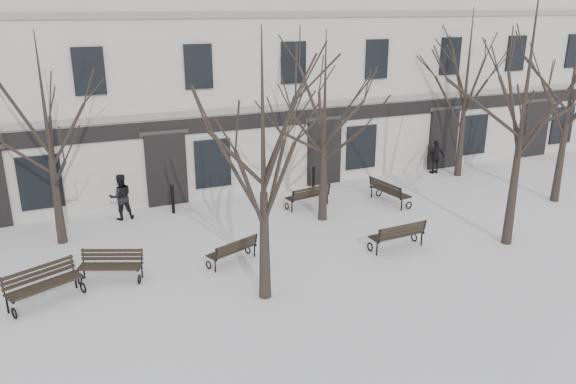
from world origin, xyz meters
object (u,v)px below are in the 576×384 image
tree_1 (263,137)px  tree_2 (527,86)px  tree_3 (574,77)px  bench_2 (398,234)px  bench_3 (111,265)px  bench_5 (389,191)px  bench_0 (44,284)px  bench_4 (308,195)px  bench_1 (233,250)px

tree_1 → tree_2: tree_2 is taller
tree_3 → bench_2: tree_3 is taller
bench_2 → bench_3: bearing=-12.2°
bench_2 → bench_5: bearing=-122.3°
tree_3 → bench_0: bearing=-178.1°
bench_2 → tree_1: bearing=10.7°
tree_1 → bench_4: size_ratio=3.79×
bench_4 → bench_2: bearing=91.3°
bench_0 → bench_1: size_ratio=1.19×
bench_4 → bench_5: bearing=154.6°
bench_2 → bench_3: (-8.88, 1.46, -0.03)m
tree_3 → bench_2: (-8.67, -1.49, -4.50)m
bench_0 → bench_2: 10.73m
bench_2 → bench_3: bench_2 is taller
tree_1 → bench_5: size_ratio=3.60×
tree_3 → bench_4: (-9.62, 3.32, -4.52)m
bench_4 → bench_5: (3.17, -0.88, 0.03)m
tree_2 → bench_1: size_ratio=4.86×
bench_5 → tree_3: bearing=-118.4°
tree_2 → bench_2: tree_2 is taller
bench_1 → bench_4: (4.34, 3.70, 0.05)m
tree_3 → bench_0: 19.89m
bench_2 → bench_4: 4.90m
bench_0 → bench_4: bearing=-1.6°
tree_3 → bench_5: tree_3 is taller
bench_3 → bench_5: (11.11, 2.47, 0.04)m
tree_2 → bench_4: bearing=128.2°
bench_0 → bench_2: (10.69, -0.86, -0.02)m
bench_2 → bench_5: size_ratio=0.97×
tree_3 → bench_0: tree_3 is taller
bench_5 → bench_4: bearing=66.8°
tree_3 → tree_1: bearing=-168.8°
tree_2 → bench_2: bearing=163.9°
tree_1 → tree_2: 8.85m
tree_3 → bench_3: tree_3 is taller
bench_2 → bench_5: 4.52m
bench_2 → bench_4: (-0.95, 4.81, -0.02)m
tree_2 → bench_2: size_ratio=4.38×
tree_3 → bench_3: 18.13m
tree_2 → bench_0: size_ratio=4.07×
bench_3 → tree_3: bearing=23.1°
tree_1 → bench_1: bearing=93.5°
tree_1 → tree_3: size_ratio=0.90×
bench_1 → bench_2: size_ratio=0.90×
bench_1 → bench_3: bench_3 is taller
tree_1 → bench_3: tree_1 is taller
bench_5 → bench_0: bearing=95.7°
tree_2 → bench_0: 15.24m
tree_1 → bench_3: (-3.74, 2.71, -4.00)m
bench_0 → bench_3: size_ratio=1.10×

